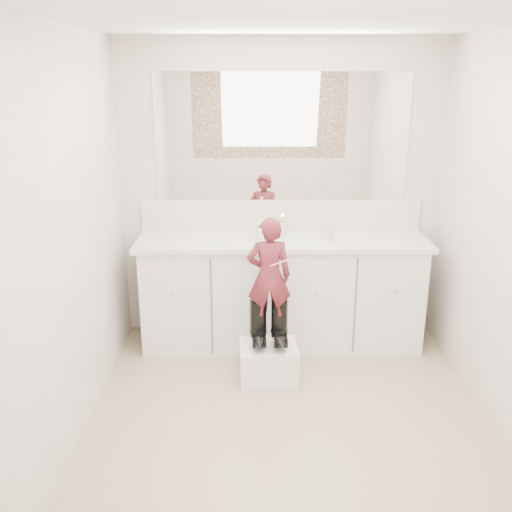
{
  "coord_description": "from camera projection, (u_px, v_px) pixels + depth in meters",
  "views": [
    {
      "loc": [
        -0.26,
        -3.07,
        2.14
      ],
      "look_at": [
        -0.21,
        0.81,
        0.88
      ],
      "focal_mm": 40.0,
      "sensor_mm": 36.0,
      "label": 1
    }
  ],
  "objects": [
    {
      "name": "boot_right",
      "position": [
        279.0,
        323.0,
        4.06
      ],
      "size": [
        0.14,
        0.23,
        0.34
      ],
      "primitive_type": null,
      "rotation": [
        0.0,
        0.0,
        0.05
      ],
      "color": "black",
      "rests_on": "step_stool"
    },
    {
      "name": "soap_bottle",
      "position": [
        263.0,
        227.0,
        4.39
      ],
      "size": [
        0.12,
        0.12,
        0.21
      ],
      "primitive_type": "imported",
      "rotation": [
        0.0,
        0.0,
        0.37
      ],
      "color": "silver",
      "rests_on": "countertop"
    },
    {
      "name": "countertop",
      "position": [
        282.0,
        241.0,
        4.47
      ],
      "size": [
        2.28,
        0.58,
        0.04
      ],
      "primitive_type": "cube",
      "color": "beige",
      "rests_on": "vanity_cabinet"
    },
    {
      "name": "toothbrush",
      "position": [
        280.0,
        263.0,
        3.84
      ],
      "size": [
        0.14,
        0.02,
        0.06
      ],
      "primitive_type": "cylinder",
      "rotation": [
        0.0,
        1.22,
        0.05
      ],
      "color": "pink",
      "rests_on": "toddler"
    },
    {
      "name": "wall_left",
      "position": [
        64.0,
        247.0,
        3.2
      ],
      "size": [
        0.0,
        3.0,
        3.0
      ],
      "primitive_type": "plane",
      "rotation": [
        1.57,
        0.0,
        1.57
      ],
      "color": "#BFB2A3",
      "rests_on": "floor"
    },
    {
      "name": "mirror",
      "position": [
        282.0,
        138.0,
        4.49
      ],
      "size": [
        2.0,
        0.02,
        1.0
      ],
      "primitive_type": "cube",
      "color": "white",
      "rests_on": "wall_back"
    },
    {
      "name": "cup",
      "position": [
        328.0,
        233.0,
        4.45
      ],
      "size": [
        0.14,
        0.14,
        0.1
      ],
      "primitive_type": "imported",
      "rotation": [
        0.0,
        0.0,
        0.32
      ],
      "color": "beige",
      "rests_on": "countertop"
    },
    {
      "name": "step_stool",
      "position": [
        268.0,
        362.0,
        4.13
      ],
      "size": [
        0.43,
        0.36,
        0.26
      ],
      "primitive_type": "cube",
      "rotation": [
        0.0,
        0.0,
        0.05
      ],
      "color": "white",
      "rests_on": "floor"
    },
    {
      "name": "dot_panel",
      "position": [
        338.0,
        248.0,
        1.66
      ],
      "size": [
        2.0,
        0.01,
        1.2
      ],
      "primitive_type": "cube",
      "color": "#472819",
      "rests_on": "wall_front"
    },
    {
      "name": "backsplash",
      "position": [
        281.0,
        215.0,
        4.68
      ],
      "size": [
        2.28,
        0.03,
        0.25
      ],
      "primitive_type": "cube",
      "color": "beige",
      "rests_on": "countertop"
    },
    {
      "name": "wall_front",
      "position": [
        332.0,
        386.0,
        1.79
      ],
      "size": [
        2.6,
        0.0,
        2.6
      ],
      "primitive_type": "plane",
      "rotation": [
        -1.57,
        0.0,
        0.0
      ],
      "color": "#BFB2A3",
      "rests_on": "floor"
    },
    {
      "name": "toddler",
      "position": [
        269.0,
        276.0,
        3.95
      ],
      "size": [
        0.32,
        0.22,
        0.85
      ],
      "primitive_type": "imported",
      "rotation": [
        0.0,
        0.0,
        3.19
      ],
      "color": "#A0313A",
      "rests_on": "step_stool"
    },
    {
      "name": "boot_left",
      "position": [
        258.0,
        323.0,
        4.06
      ],
      "size": [
        0.14,
        0.23,
        0.34
      ],
      "primitive_type": null,
      "rotation": [
        0.0,
        0.0,
        0.05
      ],
      "color": "black",
      "rests_on": "step_stool"
    },
    {
      "name": "floor",
      "position": [
        291.0,
        428.0,
        3.58
      ],
      "size": [
        3.0,
        3.0,
        0.0
      ],
      "primitive_type": "plane",
      "color": "#897B59",
      "rests_on": "ground"
    },
    {
      "name": "ceiling",
      "position": [
        300.0,
        16.0,
        2.84
      ],
      "size": [
        3.0,
        3.0,
        0.0
      ],
      "primitive_type": "plane",
      "rotation": [
        3.14,
        0.0,
        0.0
      ],
      "color": "white",
      "rests_on": "wall_back"
    },
    {
      "name": "faucet",
      "position": [
        281.0,
        227.0,
        4.6
      ],
      "size": [
        0.08,
        0.08,
        0.1
      ],
      "primitive_type": "cylinder",
      "color": "silver",
      "rests_on": "countertop"
    },
    {
      "name": "wall_back",
      "position": [
        281.0,
        192.0,
        4.64
      ],
      "size": [
        2.6,
        0.0,
        2.6
      ],
      "primitive_type": "plane",
      "rotation": [
        1.57,
        0.0,
        0.0
      ],
      "color": "#BFB2A3",
      "rests_on": "floor"
    },
    {
      "name": "vanity_cabinet",
      "position": [
        282.0,
        293.0,
        4.62
      ],
      "size": [
        2.2,
        0.55,
        0.85
      ],
      "primitive_type": "cube",
      "color": "silver",
      "rests_on": "floor"
    }
  ]
}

